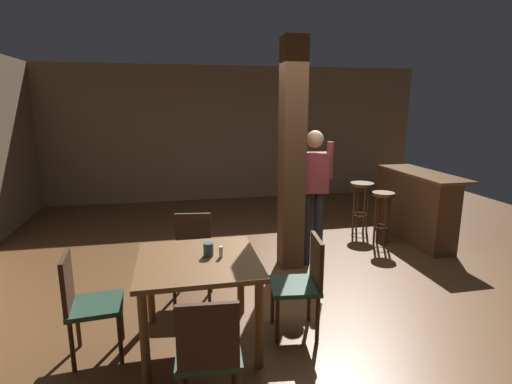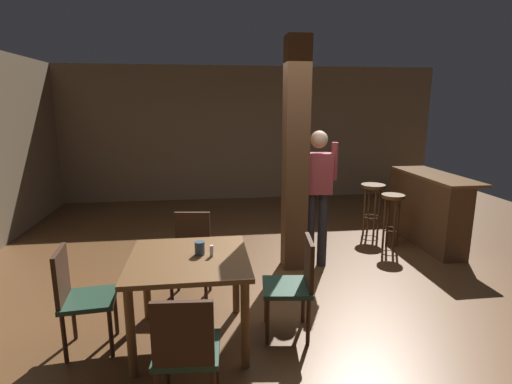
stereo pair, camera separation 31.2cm
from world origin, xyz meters
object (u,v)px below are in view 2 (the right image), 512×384
(bar_stool_near, at_px, (392,209))
(bar_stool_mid, at_px, (373,196))
(standing_person, at_px, (317,189))
(chair_east, at_px, (295,281))
(chair_north, at_px, (192,251))
(salt_shaker, at_px, (212,251))
(chair_south, at_px, (186,349))
(napkin_cup, at_px, (200,248))
(bar_counter, at_px, (426,208))
(chair_west, at_px, (79,294))
(dining_table, at_px, (189,271))

(bar_stool_near, relative_size, bar_stool_mid, 0.98)
(bar_stool_mid, bearing_deg, standing_person, -137.20)
(standing_person, bearing_deg, bar_stool_mid, 42.80)
(chair_east, bearing_deg, chair_north, 136.58)
(chair_north, bearing_deg, salt_shaker, -77.03)
(chair_south, distance_m, salt_shaker, 0.96)
(chair_north, distance_m, napkin_cup, 0.88)
(chair_east, height_order, standing_person, standing_person)
(salt_shaker, bearing_deg, bar_counter, 33.40)
(chair_west, bearing_deg, chair_east, 0.05)
(chair_north, xyz_separation_m, standing_person, (1.54, 0.62, 0.50))
(napkin_cup, bearing_deg, bar_stool_mid, 43.79)
(chair_south, height_order, bar_stool_near, chair_south)
(dining_table, bearing_deg, chair_north, 90.45)
(salt_shaker, bearing_deg, chair_south, -102.15)
(dining_table, bearing_deg, bar_counter, 31.81)
(salt_shaker, xyz_separation_m, bar_stool_mid, (2.59, 2.63, -0.22))
(salt_shaker, xyz_separation_m, bar_stool_near, (2.60, 1.98, -0.25))
(chair_south, distance_m, standing_person, 2.87)
(chair_north, xyz_separation_m, chair_west, (-0.90, -0.88, 0.00))
(dining_table, relative_size, salt_shaker, 10.38)
(napkin_cup, xyz_separation_m, bar_stool_near, (2.70, 1.93, -0.26))
(chair_east, distance_m, chair_north, 1.27)
(napkin_cup, relative_size, standing_person, 0.07)
(napkin_cup, relative_size, bar_counter, 0.07)
(chair_north, xyz_separation_m, bar_counter, (3.39, 1.24, 0.02))
(chair_south, height_order, napkin_cup, chair_south)
(standing_person, xyz_separation_m, bar_stool_near, (1.26, 0.51, -0.43))
(chair_east, height_order, salt_shaker, chair_east)
(napkin_cup, bearing_deg, chair_east, -4.69)
(chair_east, xyz_separation_m, chair_south, (-0.92, -0.88, 0.00))
(dining_table, distance_m, salt_shaker, 0.26)
(bar_stool_near, bearing_deg, chair_north, -158.18)
(chair_south, xyz_separation_m, chair_north, (-0.01, 1.75, 0.00))
(chair_east, distance_m, chair_south, 1.27)
(dining_table, relative_size, napkin_cup, 8.74)
(dining_table, distance_m, standing_person, 2.16)
(napkin_cup, relative_size, bar_stool_mid, 0.14)
(salt_shaker, bearing_deg, bar_stool_mid, 45.48)
(dining_table, bearing_deg, chair_east, -1.12)
(bar_stool_near, xyz_separation_m, bar_stool_mid, (-0.01, 0.65, 0.03))
(salt_shaker, distance_m, bar_stool_mid, 3.70)
(chair_south, height_order, bar_counter, bar_counter)
(dining_table, xyz_separation_m, salt_shaker, (0.19, -0.01, 0.17))
(bar_counter, relative_size, bar_stool_mid, 2.04)
(chair_east, xyz_separation_m, chair_north, (-0.93, 0.88, 0.00))
(chair_north, distance_m, bar_stool_near, 3.02)
(chair_north, xyz_separation_m, napkin_cup, (0.10, -0.81, 0.33))
(chair_east, xyz_separation_m, bar_counter, (2.47, 2.12, 0.02))
(chair_south, bearing_deg, chair_west, 135.93)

